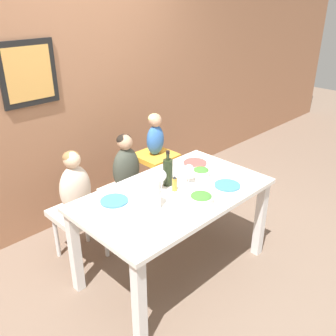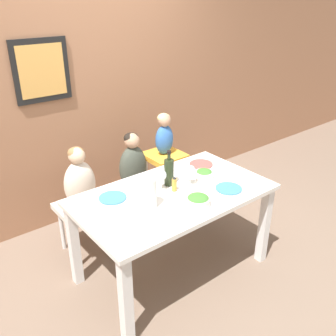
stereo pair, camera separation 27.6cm
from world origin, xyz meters
name	(u,v)px [view 1 (the left image)]	position (x,y,z in m)	size (l,w,h in m)	color
ground_plane	(173,269)	(0.00, 0.00, 0.00)	(14.00, 14.00, 0.00)	#705B4C
wall_back	(71,82)	(0.00, 1.30, 1.35)	(10.00, 0.09, 2.70)	#9E6B4C
dining_table	(174,204)	(0.00, 0.00, 0.63)	(1.47, 0.85, 0.73)	white
chair_far_left	(79,218)	(-0.43, 0.68, 0.39)	(0.40, 0.41, 0.46)	silver
chair_far_center	(128,196)	(0.09, 0.68, 0.39)	(0.40, 0.41, 0.46)	silver
chair_right_highchair	(156,169)	(0.44, 0.68, 0.55)	(0.34, 0.35, 0.70)	silver
person_child_left	(75,184)	(-0.43, 0.68, 0.71)	(0.27, 0.18, 0.53)	beige
person_child_center	(126,164)	(0.09, 0.68, 0.71)	(0.27, 0.18, 0.53)	#3D4238
person_baby_right	(155,134)	(0.44, 0.68, 0.90)	(0.19, 0.13, 0.39)	#3366B2
wine_bottle	(168,171)	(0.05, 0.12, 0.85)	(0.08, 0.08, 0.28)	#232D19
paper_towel_roll	(153,194)	(-0.26, -0.05, 0.84)	(0.11, 0.11, 0.22)	white
wine_glass_near	(189,170)	(0.18, 0.01, 0.85)	(0.08, 0.08, 0.16)	white
wine_glass_far	(161,176)	(-0.04, 0.09, 0.85)	(0.08, 0.08, 0.16)	white
salad_bowl_large	(201,198)	(0.02, -0.24, 0.77)	(0.18, 0.18, 0.08)	silver
salad_bowl_small	(201,172)	(0.34, 0.03, 0.77)	(0.14, 0.14, 0.08)	silver
dinner_plate_front_left	(140,226)	(-0.48, -0.16, 0.74)	(0.20, 0.20, 0.01)	silver
dinner_plate_back_left	(114,201)	(-0.40, 0.21, 0.74)	(0.20, 0.20, 0.01)	teal
dinner_plate_back_right	(195,163)	(0.50, 0.23, 0.74)	(0.20, 0.20, 0.01)	#D14C47
dinner_plate_front_right	(227,185)	(0.36, -0.22, 0.74)	(0.20, 0.20, 0.01)	teal
condiment_bottle_hot_sauce	(175,184)	(0.02, 0.02, 0.79)	(0.04, 0.04, 0.12)	#BC8E33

